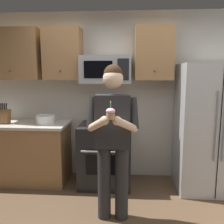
{
  "coord_description": "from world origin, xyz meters",
  "views": [
    {
      "loc": [
        0.19,
        -2.08,
        1.66
      ],
      "look_at": [
        0.01,
        0.48,
        1.25
      ],
      "focal_mm": 38.33,
      "sensor_mm": 36.0,
      "label": 1
    }
  ],
  "objects": [
    {
      "name": "cabinet_row_upper",
      "position": [
        -0.72,
        1.53,
        1.95
      ],
      "size": [
        2.78,
        0.36,
        0.76
      ],
      "color": "#9E7247"
    },
    {
      "name": "refrigerator",
      "position": [
        1.35,
        1.32,
        0.9
      ],
      "size": [
        0.9,
        0.75,
        1.8
      ],
      "color": "#B7BABF",
      "rests_on": "ground"
    },
    {
      "name": "wall_back",
      "position": [
        0.0,
        1.75,
        1.3
      ],
      "size": [
        4.4,
        0.1,
        2.6
      ],
      "primitive_type": "cube",
      "color": "beige",
      "rests_on": "ground"
    },
    {
      "name": "cupcake",
      "position": [
        0.02,
        0.14,
        1.29
      ],
      "size": [
        0.09,
        0.09,
        0.17
      ],
      "color": "#A87F56"
    },
    {
      "name": "knife_block",
      "position": [
        -1.68,
        1.33,
        1.04
      ],
      "size": [
        0.16,
        0.15,
        0.32
      ],
      "color": "brown",
      "rests_on": "counter_left"
    },
    {
      "name": "person",
      "position": [
        0.02,
        0.47,
        1.0
      ],
      "size": [
        0.6,
        0.48,
        1.76
      ],
      "color": "#262628",
      "rests_on": "ground"
    },
    {
      "name": "bowl_large_white",
      "position": [
        -1.05,
        1.35,
        0.99
      ],
      "size": [
        0.28,
        0.28,
        0.13
      ],
      "color": "white",
      "rests_on": "counter_left"
    },
    {
      "name": "counter_left",
      "position": [
        -1.45,
        1.38,
        0.46
      ],
      "size": [
        1.44,
        0.66,
        0.92
      ],
      "color": "#9E7247",
      "rests_on": "ground"
    },
    {
      "name": "oven_range",
      "position": [
        -0.15,
        1.36,
        0.46
      ],
      "size": [
        0.76,
        0.7,
        0.93
      ],
      "color": "black",
      "rests_on": "ground"
    },
    {
      "name": "microwave",
      "position": [
        -0.15,
        1.48,
        1.72
      ],
      "size": [
        0.74,
        0.41,
        0.4
      ],
      "color": "#9EA0A5"
    }
  ]
}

